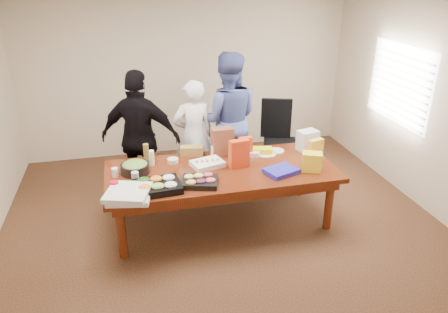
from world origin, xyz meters
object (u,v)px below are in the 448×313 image
object	(u,v)px
conference_table	(222,196)
person_right	(227,120)
office_chair	(280,142)
person_center	(194,136)
salad_bowl	(135,168)
sheet_cake	(207,164)

from	to	relation	value
conference_table	person_right	distance (m)	1.34
conference_table	person_right	xyz separation A→B (m)	(0.35, 1.14, 0.61)
person_right	office_chair	bearing A→B (deg)	-168.98
conference_table	office_chair	distance (m)	1.64
person_center	conference_table	bearing A→B (deg)	95.05
person_right	salad_bowl	world-z (taller)	person_right
salad_bowl	conference_table	bearing A→B (deg)	-8.47
person_center	salad_bowl	bearing A→B (deg)	40.65
person_right	sheet_cake	bearing A→B (deg)	75.36
conference_table	salad_bowl	world-z (taller)	salad_bowl
person_right	salad_bowl	distance (m)	1.71
person_right	sheet_cake	world-z (taller)	person_right
sheet_cake	salad_bowl	world-z (taller)	salad_bowl
office_chair	person_center	distance (m)	1.38
person_right	sheet_cake	distance (m)	1.15
sheet_cake	salad_bowl	xyz separation A→B (m)	(-0.88, 0.03, 0.02)
person_center	sheet_cake	world-z (taller)	person_center
conference_table	office_chair	xyz separation A→B (m)	(1.18, 1.12, 0.19)
salad_bowl	office_chair	bearing A→B (deg)	23.66
conference_table	sheet_cake	size ratio (longest dim) A/B	7.42
person_center	person_right	distance (m)	0.56
office_chair	salad_bowl	bearing A→B (deg)	-137.49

